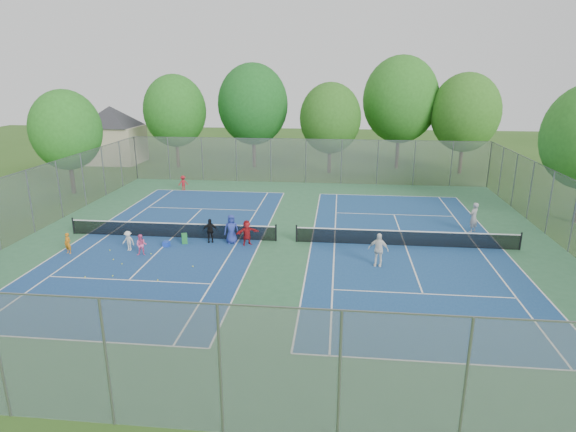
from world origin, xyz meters
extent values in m
plane|color=#2F571B|center=(0.00, 0.00, 0.00)|extent=(120.00, 120.00, 0.00)
cube|color=#316842|center=(0.00, 0.00, 0.01)|extent=(32.00, 32.00, 0.01)
cube|color=navy|center=(-7.00, 0.00, 0.02)|extent=(10.97, 23.77, 0.01)
cube|color=navy|center=(7.00, 0.00, 0.02)|extent=(10.97, 23.77, 0.01)
cube|color=black|center=(-7.00, 0.00, 0.46)|extent=(12.87, 0.10, 0.91)
cube|color=black|center=(7.00, 0.00, 0.46)|extent=(12.87, 0.10, 0.91)
cube|color=gray|center=(0.00, 16.00, 2.00)|extent=(32.00, 0.10, 4.00)
cube|color=gray|center=(0.00, -16.00, 2.00)|extent=(32.00, 0.10, 4.00)
cube|color=gray|center=(-16.00, 0.00, 2.00)|extent=(0.10, 32.00, 4.00)
cube|color=gray|center=(16.00, 0.00, 2.00)|extent=(0.10, 32.00, 4.00)
cube|color=#B7A88C|center=(-22.00, 24.00, 2.00)|extent=(6.00, 5.00, 4.00)
pyramid|color=#2D2D33|center=(-22.00, 24.00, 6.20)|extent=(11.03, 11.03, 2.20)
cylinder|color=#443326|center=(-14.00, 22.00, 1.75)|extent=(0.36, 0.36, 3.50)
ellipsoid|color=#25691E|center=(-14.00, 22.00, 5.90)|extent=(6.40, 6.40, 7.36)
cylinder|color=#443326|center=(-6.00, 23.00, 1.93)|extent=(0.36, 0.36, 3.85)
ellipsoid|color=#19591D|center=(-6.00, 23.00, 6.55)|extent=(7.20, 7.20, 8.28)
cylinder|color=#443326|center=(2.00, 21.00, 1.57)|extent=(0.36, 0.36, 3.15)
ellipsoid|color=#2C621C|center=(2.00, 21.00, 5.40)|extent=(6.00, 6.00, 6.90)
cylinder|color=#443326|center=(9.00, 24.00, 2.10)|extent=(0.36, 0.36, 4.20)
ellipsoid|color=#28681E|center=(9.00, 24.00, 7.05)|extent=(7.60, 7.60, 8.74)
cylinder|color=#443326|center=(15.00, 22.00, 1.75)|extent=(0.36, 0.36, 3.50)
ellipsoid|color=#2F661D|center=(15.00, 22.00, 5.97)|extent=(6.60, 6.60, 7.59)
cylinder|color=#443326|center=(-19.00, 10.00, 1.57)|extent=(0.36, 0.36, 3.15)
ellipsoid|color=#266C1F|center=(-19.00, 10.00, 5.25)|extent=(5.60, 5.60, 6.44)
cube|color=#193EC0|center=(-6.83, -1.58, 0.15)|extent=(0.36, 0.36, 0.30)
cube|color=#248539|center=(-5.93, -1.00, 0.31)|extent=(0.41, 0.41, 0.62)
imported|color=orange|center=(-11.85, -3.28, 0.60)|extent=(0.51, 0.41, 1.20)
imported|color=#EF5D9A|center=(-7.68, -3.09, 0.60)|extent=(0.65, 0.54, 1.21)
imported|color=silver|center=(-8.71, -2.47, 0.58)|extent=(0.83, 0.60, 1.17)
imported|color=black|center=(-4.48, -0.60, 0.73)|extent=(0.92, 0.57, 1.46)
imported|color=navy|center=(-3.18, -0.60, 0.88)|extent=(0.97, 0.75, 1.75)
imported|color=#A2171B|center=(-2.21, -0.82, 0.75)|extent=(1.43, 1.09, 1.50)
imported|color=#A5171F|center=(-10.20, 12.00, 0.64)|extent=(0.93, 0.72, 1.27)
imported|color=#98989B|center=(11.53, 3.08, 0.96)|extent=(0.83, 0.81, 1.92)
imported|color=white|center=(5.17, -3.21, 0.90)|extent=(1.13, 0.68, 1.80)
sphere|color=yellow|center=(-8.93, -3.98, 0.03)|extent=(0.07, 0.07, 0.07)
sphere|color=#B9DD33|center=(-8.40, -1.24, 0.03)|extent=(0.07, 0.07, 0.07)
sphere|color=#C1E134|center=(-7.24, -2.95, 0.03)|extent=(0.07, 0.07, 0.07)
sphere|color=#B3D631|center=(-7.98, -6.07, 0.03)|extent=(0.07, 0.07, 0.07)
sphere|color=#ADCC2F|center=(-8.21, -4.52, 0.03)|extent=(0.07, 0.07, 0.07)
sphere|color=gold|center=(-5.57, -6.31, 0.03)|extent=(0.07, 0.07, 0.07)
sphere|color=yellow|center=(-7.91, -2.96, 0.03)|extent=(0.07, 0.07, 0.07)
sphere|color=#E8F438|center=(-4.39, -4.45, 0.03)|extent=(0.07, 0.07, 0.07)
sphere|color=#B6CA2F|center=(-9.27, -6.34, 0.03)|extent=(0.07, 0.07, 0.07)
sphere|color=#B9D732|center=(-9.77, -2.65, 0.03)|extent=(0.07, 0.07, 0.07)
camera|label=1|loc=(3.02, -26.94, 9.73)|focal=30.00mm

